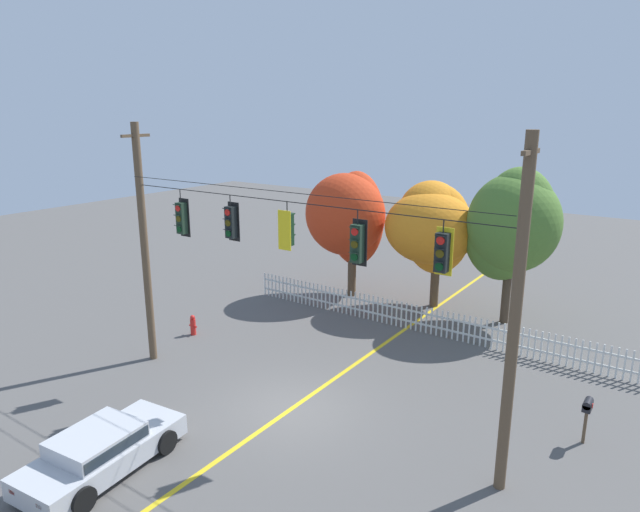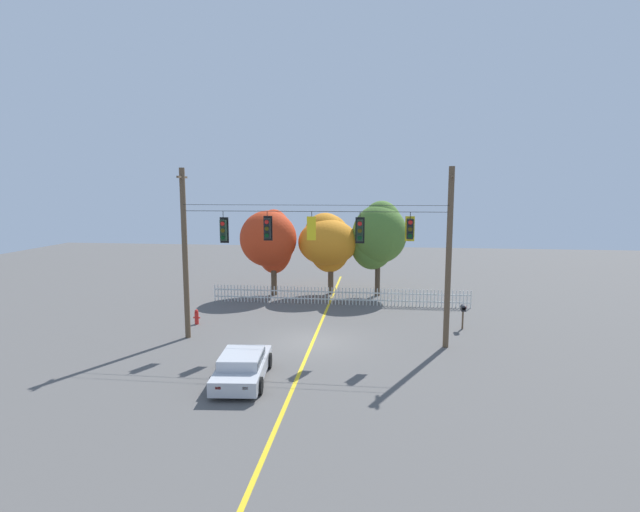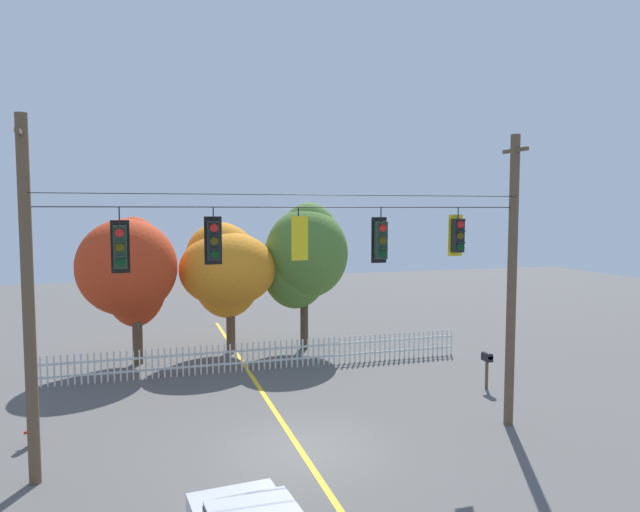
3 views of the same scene
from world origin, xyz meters
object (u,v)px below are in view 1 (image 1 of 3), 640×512
traffic_signal_westbound_side (231,222)px  fire_hydrant (193,325)px  parked_car (101,449)px  autumn_maple_mid (432,225)px  traffic_signal_northbound_secondary (357,243)px  traffic_signal_northbound_primary (182,218)px  traffic_signal_eastbound_side (442,252)px  autumn_oak_far_east (511,224)px  traffic_signal_southbound_primary (287,230)px  autumn_maple_near_fence (349,216)px  roadside_mailbox (587,408)px

traffic_signal_westbound_side → fire_hydrant: size_ratio=1.70×
parked_car → traffic_signal_westbound_side: bearing=91.1°
autumn_maple_mid → parked_car: (-1.68, -16.07, -3.20)m
traffic_signal_northbound_secondary → traffic_signal_westbound_side: bearing=-180.0°
autumn_maple_mid → traffic_signal_northbound_primary: bearing=-109.8°
traffic_signal_eastbound_side → autumn_oak_far_east: 11.00m
traffic_signal_eastbound_side → autumn_maple_mid: bearing=114.3°
traffic_signal_southbound_primary → traffic_signal_northbound_primary: bearing=179.7°
traffic_signal_southbound_primary → fire_hydrant: size_ratio=1.62×
autumn_maple_near_fence → traffic_signal_northbound_primary: bearing=-89.9°
traffic_signal_northbound_secondary → fire_hydrant: traffic_signal_northbound_secondary is taller
traffic_signal_westbound_side → autumn_oak_far_east: bearing=64.0°
traffic_signal_southbound_primary → traffic_signal_northbound_secondary: bearing=0.5°
traffic_signal_northbound_primary → traffic_signal_southbound_primary: bearing=-0.3°
traffic_signal_northbound_primary → autumn_maple_near_fence: 10.42m
parked_car → traffic_signal_southbound_primary: bearing=67.9°
autumn_maple_near_fence → fire_hydrant: bearing=-107.1°
traffic_signal_northbound_secondary → autumn_maple_near_fence: (-6.61, 10.31, -1.60)m
autumn_maple_mid → traffic_signal_westbound_side: bearing=-99.2°
autumn_maple_mid → fire_hydrant: autumn_maple_mid is taller
autumn_oak_far_east → parked_car: autumn_oak_far_east is taller
traffic_signal_southbound_primary → autumn_maple_mid: bearing=91.9°
traffic_signal_northbound_secondary → fire_hydrant: (-9.05, 2.37, -5.09)m
traffic_signal_westbound_side → traffic_signal_northbound_secondary: 4.43m
traffic_signal_northbound_primary → parked_car: bearing=-65.9°
fire_hydrant → traffic_signal_northbound_primary: bearing=-44.0°
autumn_maple_mid → roadside_mailbox: 11.58m
traffic_signal_westbound_side → traffic_signal_eastbound_side: bearing=-0.0°
traffic_signal_northbound_secondary → autumn_maple_mid: size_ratio=0.26×
traffic_signal_westbound_side → autumn_maple_near_fence: bearing=102.0°
fire_hydrant → autumn_maple_mid: bearing=53.4°
traffic_signal_westbound_side → traffic_signal_eastbound_side: same height
traffic_signal_eastbound_side → autumn_oak_far_east: size_ratio=0.21×
roadside_mailbox → autumn_oak_far_east: bearing=120.7°
traffic_signal_westbound_side → fire_hydrant: traffic_signal_westbound_side is taller
traffic_signal_southbound_primary → parked_car: bearing=-112.1°
autumn_maple_near_fence → autumn_oak_far_east: bearing=4.0°
traffic_signal_eastbound_side → autumn_maple_near_fence: size_ratio=0.23×
traffic_signal_westbound_side → traffic_signal_northbound_secondary: (4.42, 0.00, -0.05)m
autumn_maple_near_fence → autumn_oak_far_east: 7.49m
traffic_signal_southbound_primary → traffic_signal_eastbound_side: bearing=0.2°
autumn_oak_far_east → fire_hydrant: 13.59m
traffic_signal_northbound_primary → parked_car: traffic_signal_northbound_primary is taller
traffic_signal_southbound_primary → autumn_maple_mid: traffic_signal_southbound_primary is taller
traffic_signal_westbound_side → traffic_signal_eastbound_side: (6.74, -0.00, 0.04)m
traffic_signal_southbound_primary → autumn_oak_far_east: 11.36m
parked_car → fire_hydrant: parked_car is taller
traffic_signal_northbound_primary → traffic_signal_eastbound_side: (8.92, -0.00, 0.15)m
roadside_mailbox → traffic_signal_eastbound_side: bearing=-134.6°
traffic_signal_northbound_primary → autumn_maple_near_fence: (-0.01, 10.31, -1.54)m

